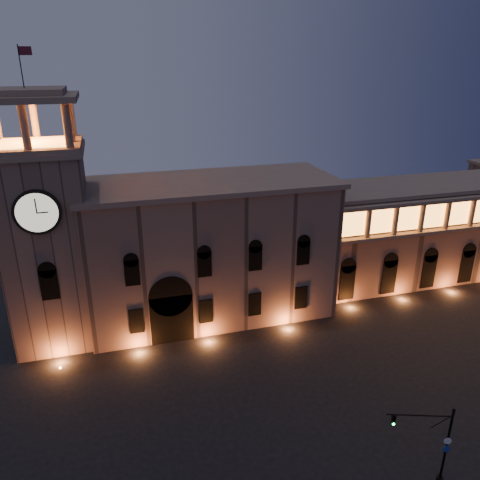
{
  "coord_description": "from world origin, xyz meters",
  "views": [
    {
      "loc": [
        -13.47,
        -31.25,
        31.1
      ],
      "look_at": [
        0.17,
        16.0,
        11.97
      ],
      "focal_mm": 35.0,
      "sensor_mm": 36.0,
      "label": 1
    }
  ],
  "objects": [
    {
      "name": "colonnade_wing",
      "position": [
        32.0,
        23.92,
        7.33
      ],
      "size": [
        40.6,
        11.5,
        14.5
      ],
      "color": "brown",
      "rests_on": "ground"
    },
    {
      "name": "government_building",
      "position": [
        -2.08,
        21.93,
        8.77
      ],
      "size": [
        30.8,
        12.8,
        17.6
      ],
      "color": "#7A5C4F",
      "rests_on": "ground"
    },
    {
      "name": "ground",
      "position": [
        0.0,
        0.0,
        0.0
      ],
      "size": [
        160.0,
        160.0,
        0.0
      ],
      "primitive_type": "plane",
      "color": "black",
      "rests_on": "ground"
    },
    {
      "name": "traffic_light",
      "position": [
        8.52,
        -8.89,
        3.71
      ],
      "size": [
        4.91,
        1.88,
        7.06
      ],
      "rotation": [
        0.0,
        0.0,
        -0.32
      ],
      "color": "black",
      "rests_on": "ground"
    },
    {
      "name": "clock_tower",
      "position": [
        -20.5,
        20.98,
        12.5
      ],
      "size": [
        9.8,
        9.8,
        32.4
      ],
      "color": "#7A5C4F",
      "rests_on": "ground"
    }
  ]
}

